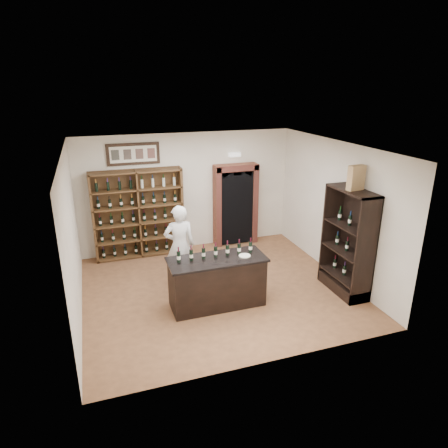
{
  "coord_description": "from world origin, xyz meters",
  "views": [
    {
      "loc": [
        -2.28,
        -7.2,
        4.18
      ],
      "look_at": [
        0.25,
        0.3,
        1.34
      ],
      "focal_mm": 32.0,
      "sensor_mm": 36.0,
      "label": 1
    }
  ],
  "objects_px": {
    "wine_shelf": "(138,214)",
    "wine_crate": "(356,178)",
    "side_cabinet": "(347,257)",
    "counter_bottle_0": "(179,257)",
    "shopkeeper": "(180,246)",
    "tasting_counter": "(217,282)"
  },
  "relations": [
    {
      "from": "tasting_counter",
      "to": "counter_bottle_0",
      "type": "xyz_separation_m",
      "value": [
        -0.72,
        0.08,
        0.61
      ]
    },
    {
      "from": "tasting_counter",
      "to": "side_cabinet",
      "type": "bearing_deg",
      "value": -6.28
    },
    {
      "from": "wine_crate",
      "to": "wine_shelf",
      "type": "bearing_deg",
      "value": 130.72
    },
    {
      "from": "wine_shelf",
      "to": "wine_crate",
      "type": "height_order",
      "value": "wine_crate"
    },
    {
      "from": "counter_bottle_0",
      "to": "wine_crate",
      "type": "relative_size",
      "value": 0.62
    },
    {
      "from": "counter_bottle_0",
      "to": "side_cabinet",
      "type": "xyz_separation_m",
      "value": [
        3.44,
        -0.38,
        -0.35
      ]
    },
    {
      "from": "side_cabinet",
      "to": "wine_crate",
      "type": "height_order",
      "value": "wine_crate"
    },
    {
      "from": "side_cabinet",
      "to": "wine_shelf",
      "type": "bearing_deg",
      "value": 139.79
    },
    {
      "from": "wine_crate",
      "to": "counter_bottle_0",
      "type": "bearing_deg",
      "value": 164.54
    },
    {
      "from": "shopkeeper",
      "to": "wine_crate",
      "type": "xyz_separation_m",
      "value": [
        3.18,
        -1.42,
        1.55
      ]
    },
    {
      "from": "wine_shelf",
      "to": "shopkeeper",
      "type": "height_order",
      "value": "wine_shelf"
    },
    {
      "from": "tasting_counter",
      "to": "wine_crate",
      "type": "relative_size",
      "value": 3.92
    },
    {
      "from": "wine_shelf",
      "to": "counter_bottle_0",
      "type": "bearing_deg",
      "value": -82.41
    },
    {
      "from": "tasting_counter",
      "to": "shopkeeper",
      "type": "height_order",
      "value": "shopkeeper"
    },
    {
      "from": "wine_shelf",
      "to": "shopkeeper",
      "type": "xyz_separation_m",
      "value": [
        0.62,
        -1.85,
        -0.21
      ]
    },
    {
      "from": "wine_shelf",
      "to": "wine_crate",
      "type": "distance_m",
      "value": 5.18
    },
    {
      "from": "wine_shelf",
      "to": "tasting_counter",
      "type": "bearing_deg",
      "value": -69.44
    },
    {
      "from": "counter_bottle_0",
      "to": "shopkeeper",
      "type": "distance_m",
      "value": 1.05
    },
    {
      "from": "tasting_counter",
      "to": "wine_crate",
      "type": "height_order",
      "value": "wine_crate"
    },
    {
      "from": "tasting_counter",
      "to": "shopkeeper",
      "type": "relative_size",
      "value": 1.05
    },
    {
      "from": "wine_shelf",
      "to": "tasting_counter",
      "type": "xyz_separation_m",
      "value": [
        1.1,
        -2.93,
        -0.61
      ]
    },
    {
      "from": "tasting_counter",
      "to": "counter_bottle_0",
      "type": "distance_m",
      "value": 0.95
    }
  ]
}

